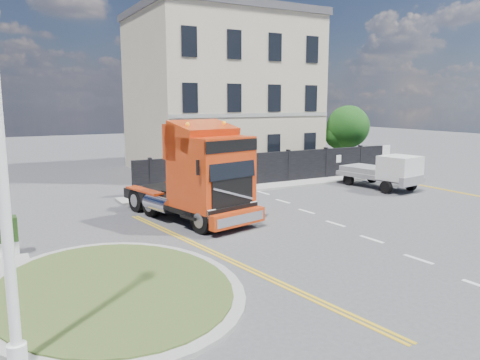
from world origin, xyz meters
TOP-DOWN VIEW (x-y plane):
  - ground at (0.00, 0.00)m, footprint 120.00×120.00m
  - traffic_island at (-7.00, -3.00)m, footprint 6.80×6.80m
  - hoarding_fence at (6.55, 9.00)m, footprint 18.80×0.25m
  - georgian_building at (6.00, 16.50)m, footprint 12.30×10.30m
  - tree at (14.38, 12.10)m, footprint 3.20×3.20m
  - pavement_far at (6.00, 8.10)m, footprint 20.00×1.60m
  - truck at (-1.81, 2.67)m, footprint 4.10×7.36m
  - flatbed_pickup at (10.71, 3.94)m, footprint 2.75×5.21m

SIDE VIEW (x-z plane):
  - ground at x=0.00m, z-range 0.00..0.00m
  - pavement_far at x=6.00m, z-range 0.00..0.12m
  - traffic_island at x=-7.00m, z-range 0.00..0.16m
  - hoarding_fence at x=6.55m, z-range 0.00..2.00m
  - flatbed_pickup at x=10.71m, z-range 0.08..2.13m
  - truck at x=-1.81m, z-range -0.22..3.95m
  - tree at x=14.38m, z-range 0.65..5.45m
  - georgian_building at x=6.00m, z-range -0.63..12.17m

